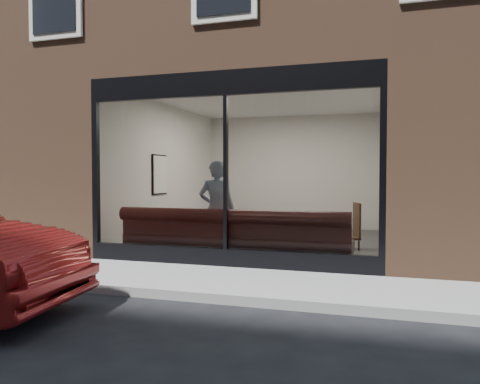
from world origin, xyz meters
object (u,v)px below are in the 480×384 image
(cafe_table_right, at_px, (278,215))
(banquette, at_px, (233,250))
(cafe_chair_right, at_px, (347,238))
(person, at_px, (217,210))
(cafe_table_left, at_px, (181,212))

(cafe_table_right, bearing_deg, banquette, -113.28)
(cafe_chair_right, bearing_deg, person, 18.88)
(cafe_table_left, bearing_deg, banquette, -38.40)
(person, xyz_separation_m, cafe_table_right, (0.91, 0.94, -0.14))
(person, distance_m, cafe_table_right, 1.31)
(banquette, bearing_deg, cafe_chair_right, 48.44)
(cafe_table_left, height_order, cafe_table_right, same)
(cafe_table_left, distance_m, cafe_table_right, 2.05)
(cafe_chair_right, bearing_deg, cafe_table_left, -6.66)
(banquette, xyz_separation_m, cafe_table_left, (-1.53, 1.21, 0.52))
(cafe_table_left, distance_m, cafe_chair_right, 3.43)
(banquette, xyz_separation_m, cafe_table_right, (0.51, 1.19, 0.52))
(banquette, height_order, person, person)
(banquette, distance_m, person, 0.81)
(cafe_table_left, relative_size, cafe_table_right, 0.99)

